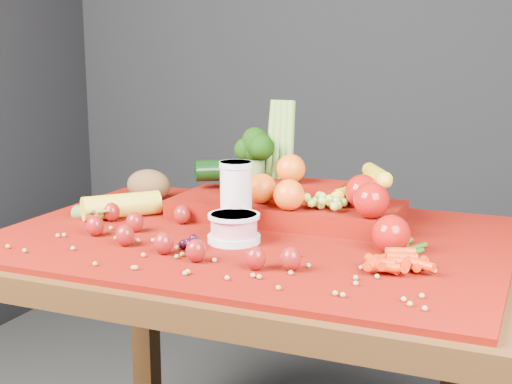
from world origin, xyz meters
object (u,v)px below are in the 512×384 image
at_px(table, 252,282).
at_px(milk_glass, 236,195).
at_px(yogurt_bowl, 234,227).
at_px(produce_mound, 296,195).

relative_size(table, milk_glass, 7.16).
relative_size(table, yogurt_bowl, 10.17).
height_order(milk_glass, yogurt_bowl, milk_glass).
distance_m(milk_glass, produce_mound, 0.18).
bearing_deg(yogurt_bowl, table, 80.86).
distance_m(table, milk_glass, 0.19).
bearing_deg(yogurt_bowl, produce_mound, 76.82).
xyz_separation_m(milk_glass, produce_mound, (0.08, 0.15, -0.02)).
distance_m(table, yogurt_bowl, 0.16).
bearing_deg(produce_mound, yogurt_bowl, -103.18).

